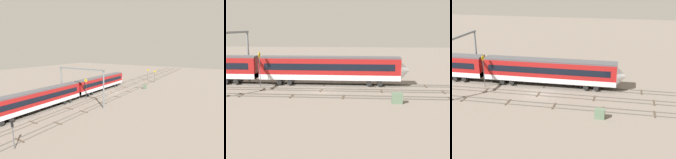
% 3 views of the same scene
% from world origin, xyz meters
% --- Properties ---
extents(ground_plane, '(196.27, 196.27, 0.00)m').
position_xyz_m(ground_plane, '(0.00, 0.00, 0.00)').
color(ground_plane, slate).
extents(track_near_foreground, '(180.27, 2.40, 0.16)m').
position_xyz_m(track_near_foreground, '(0.00, -4.41, 0.07)').
color(track_near_foreground, '#59544C').
rests_on(track_near_foreground, ground).
extents(track_second_near, '(180.27, 2.40, 0.16)m').
position_xyz_m(track_second_near, '(-0.00, 0.00, 0.07)').
color(track_second_near, '#59544C').
rests_on(track_second_near, ground).
extents(track_with_train, '(180.27, 2.40, 0.16)m').
position_xyz_m(track_with_train, '(0.00, 4.41, 0.07)').
color(track_with_train, '#59544C').
rests_on(track_with_train, ground).
extents(overhead_gantry, '(0.40, 14.52, 9.24)m').
position_xyz_m(overhead_gantry, '(-14.41, 0.09, 6.61)').
color(overhead_gantry, slate).
rests_on(overhead_gantry, ground).
extents(speed_sign_near_foreground, '(0.14, 0.99, 5.87)m').
position_xyz_m(speed_sign_near_foreground, '(-10.49, 1.78, 3.83)').
color(speed_sign_near_foreground, '#4C4C51').
rests_on(speed_sign_near_foreground, ground).
extents(relay_cabinet, '(1.43, 0.87, 1.44)m').
position_xyz_m(relay_cabinet, '(11.06, -7.28, 0.72)').
color(relay_cabinet, '#597259').
rests_on(relay_cabinet, ground).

